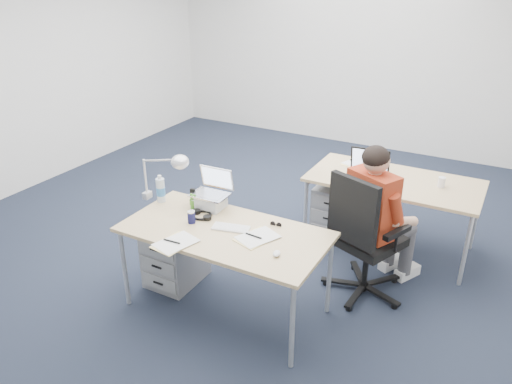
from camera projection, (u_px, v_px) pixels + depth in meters
floor at (237, 240)px, 5.15m from camera, size 7.00×7.00×0.00m
room at (234, 73)px, 4.43m from camera, size 6.02×7.02×2.80m
desk_near at (225, 236)px, 3.86m from camera, size 1.60×0.80×0.73m
desk_far at (394, 184)px, 4.76m from camera, size 1.60×0.80×0.73m
office_chair at (364, 260)px, 4.21m from camera, size 0.92×0.92×1.12m
seated_person at (381, 217)px, 4.17m from camera, size 0.63×0.78×1.32m
drawer_pedestal_near at (176, 253)px, 4.40m from camera, size 0.40×0.50×0.55m
drawer_pedestal_far at (337, 209)px, 5.18m from camera, size 0.40×0.50×0.55m
silver_laptop at (209, 190)px, 4.13m from camera, size 0.31×0.25×0.32m
wireless_keyboard at (231, 228)px, 3.86m from camera, size 0.31×0.18×0.01m
computer_mouse at (277, 254)px, 3.51m from camera, size 0.07×0.09×0.03m
headphones at (202, 215)px, 4.04m from camera, size 0.26×0.23×0.03m
can_koozie at (191, 217)px, 3.94m from camera, size 0.06×0.06×0.10m
water_bottle at (161, 188)px, 4.26m from camera, size 0.10×0.10×0.24m
bear_figurine at (193, 201)px, 4.15m from camera, size 0.08×0.06×0.14m
book_stack at (210, 198)px, 4.26m from camera, size 0.23×0.19×0.09m
cordless_phone at (193, 197)px, 4.20m from camera, size 0.05×0.04×0.16m
papers_left at (174, 243)px, 3.66m from camera, size 0.28×0.34×0.01m
papers_right at (256, 238)px, 3.73m from camera, size 0.31×0.36×0.01m
sunglasses at (276, 224)px, 3.91m from camera, size 0.10×0.05×0.02m
desk_lamp at (159, 175)px, 4.20m from camera, size 0.46×0.31×0.49m
dark_laptop at (367, 164)px, 4.73m from camera, size 0.41×0.39×0.27m
far_cup at (442, 182)px, 4.57m from camera, size 0.08×0.08×0.09m
far_papers at (359, 163)px, 5.12m from camera, size 0.34×0.40×0.01m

